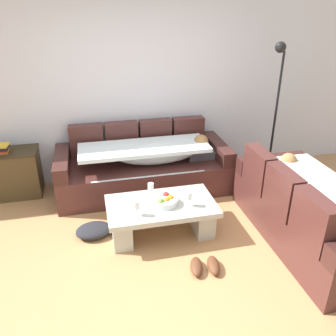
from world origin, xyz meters
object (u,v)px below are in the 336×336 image
object	(u,v)px
coffee_table	(161,214)
wine_glass_near_left	(136,206)
side_cabinet	(13,173)
wine_glass_near_right	(189,196)
book_stack_on_cabinet	(3,148)
couch_near_window	(308,212)
pair_of_shoes	(205,266)
fruit_bowl	(165,201)
crumpled_garment	(94,230)
wine_glass_far_back	(151,187)
couch_along_wall	(146,167)
floor_lamp	(275,105)

from	to	relation	value
coffee_table	wine_glass_near_left	xyz separation A→B (m)	(-0.30, -0.17, 0.26)
side_cabinet	wine_glass_near_right	bearing A→B (deg)	-34.54
wine_glass_near_right	book_stack_on_cabinet	world-z (taller)	book_stack_on_cabinet
couch_near_window	pair_of_shoes	size ratio (longest dim) A/B	5.76
fruit_bowl	wine_glass_near_right	size ratio (longest dim) A/B	1.69
wine_glass_near_left	wine_glass_near_right	bearing A→B (deg)	5.67
side_cabinet	wine_glass_near_left	bearing A→B (deg)	-45.04
couch_near_window	crumpled_garment	bearing A→B (deg)	75.66
coffee_table	book_stack_on_cabinet	world-z (taller)	book_stack_on_cabinet
wine_glass_near_right	wine_glass_far_back	bearing A→B (deg)	141.16
fruit_bowl	pair_of_shoes	distance (m)	0.82
couch_along_wall	couch_near_window	world-z (taller)	same
coffee_table	crumpled_garment	bearing A→B (deg)	170.91
wine_glass_far_back	couch_near_window	bearing A→B (deg)	-21.93
floor_lamp	pair_of_shoes	world-z (taller)	floor_lamp
side_cabinet	crumpled_garment	xyz separation A→B (m)	(1.00, -1.17, -0.26)
book_stack_on_cabinet	coffee_table	bearing A→B (deg)	-35.50
couch_near_window	wine_glass_near_right	world-z (taller)	couch_near_window
crumpled_garment	side_cabinet	bearing A→B (deg)	130.32
coffee_table	pair_of_shoes	distance (m)	0.79
floor_lamp	crumpled_garment	xyz separation A→B (m)	(-2.56, -0.84, -1.06)
wine_glass_far_back	side_cabinet	xyz separation A→B (m)	(-1.67, 1.11, -0.17)
fruit_bowl	side_cabinet	size ratio (longest dim) A/B	0.39
couch_along_wall	couch_near_window	distance (m)	2.15
book_stack_on_cabinet	floor_lamp	bearing A→B (deg)	-5.19
coffee_table	crumpled_garment	distance (m)	0.79
book_stack_on_cabinet	pair_of_shoes	world-z (taller)	book_stack_on_cabinet
crumpled_garment	couch_along_wall	bearing A→B (deg)	50.71
pair_of_shoes	crumpled_garment	bearing A→B (deg)	141.53
wine_glass_near_right	side_cabinet	distance (m)	2.48
coffee_table	wine_glass_far_back	size ratio (longest dim) A/B	7.23
coffee_table	fruit_bowl	size ratio (longest dim) A/B	4.29
wine_glass_near_left	wine_glass_near_right	xyz separation A→B (m)	(0.58, 0.06, 0.00)
fruit_bowl	wine_glass_near_left	distance (m)	0.38
floor_lamp	book_stack_on_cabinet	bearing A→B (deg)	174.81
fruit_bowl	wine_glass_near_right	bearing A→B (deg)	-20.35
wine_glass_near_right	floor_lamp	world-z (taller)	floor_lamp
couch_along_wall	side_cabinet	distance (m)	1.78
couch_along_wall	wine_glass_near_left	xyz separation A→B (m)	(-0.31, -1.23, 0.16)
fruit_bowl	crumpled_garment	size ratio (longest dim) A/B	0.70
coffee_table	wine_glass_near_right	world-z (taller)	wine_glass_near_right
wine_glass_near_left	side_cabinet	distance (m)	2.07
fruit_bowl	pair_of_shoes	world-z (taller)	fruit_bowl
pair_of_shoes	wine_glass_far_back	bearing A→B (deg)	112.30
crumpled_garment	wine_glass_near_right	bearing A→B (deg)	-12.42
crumpled_garment	pair_of_shoes	bearing A→B (deg)	-38.47
floor_lamp	pair_of_shoes	xyz separation A→B (m)	(-1.51, -1.67, -1.07)
couch_near_window	side_cabinet	distance (m)	3.72
book_stack_on_cabinet	pair_of_shoes	distance (m)	2.96
couch_along_wall	coffee_table	distance (m)	1.07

